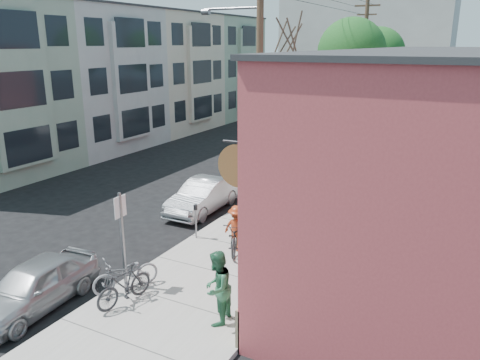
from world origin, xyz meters
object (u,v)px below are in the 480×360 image
at_px(sign_post, 122,231).
at_px(parked_bike_b, 126,274).
at_px(utility_pole_near, 258,79).
at_px(car_3, 296,144).
at_px(cyclist, 237,228).
at_px(patio_chair_b, 283,267).
at_px(patron_green, 217,288).
at_px(parked_bike_a, 124,285).
at_px(car_1, 203,196).
at_px(tree_leafy_mid, 351,52).
at_px(tree_leafy_far, 378,54).
at_px(tree_bare, 283,124).
at_px(car_4, 319,129).
at_px(car_2, 254,170).
at_px(patio_chair_a, 263,287).
at_px(patron_grey, 293,213).
at_px(bus, 311,111).
at_px(parking_meter_near, 196,216).
at_px(car_0, 34,286).
at_px(parking_meter_far, 292,160).

relative_size(sign_post, parked_bike_b, 1.48).
bearing_deg(utility_pole_near, car_3, 100.98).
bearing_deg(cyclist, patio_chair_b, 157.91).
distance_m(patron_green, car_3, 19.20).
distance_m(parked_bike_a, car_1, 7.66).
bearing_deg(patron_green, parked_bike_a, -88.73).
height_order(tree_leafy_mid, car_1, tree_leafy_mid).
bearing_deg(tree_leafy_far, tree_bare, -90.00).
height_order(car_3, car_4, car_4).
distance_m(utility_pole_near, parked_bike_a, 10.39).
bearing_deg(car_2, tree_leafy_mid, 77.82).
relative_size(patio_chair_a, patron_grey, 0.49).
xyz_separation_m(tree_leafy_far, patron_green, (2.76, -29.88, -4.89)).
bearing_deg(bus, car_1, -86.36).
height_order(parked_bike_a, car_2, car_2).
height_order(parking_meter_near, patron_grey, patron_grey).
bearing_deg(parked_bike_a, parked_bike_b, 139.15).
height_order(utility_pole_near, cyclist, utility_pole_near).
bearing_deg(patio_chair_b, bus, 109.38).
xyz_separation_m(cyclist, car_3, (-3.49, 14.57, -0.21)).
relative_size(parking_meter_near, cyclist, 0.80).
bearing_deg(car_3, car_4, 90.49).
height_order(tree_leafy_mid, patron_grey, tree_leafy_mid).
relative_size(patio_chair_a, car_2, 0.20).
bearing_deg(patio_chair_b, car_3, 111.40).
distance_m(cyclist, car_3, 14.98).
relative_size(patron_green, car_2, 0.42).
height_order(patron_grey, patron_green, patron_green).
bearing_deg(patio_chair_a, car_1, 130.36).
bearing_deg(patron_green, sign_post, -102.51).
xyz_separation_m(patio_chair_b, car_3, (-5.66, 15.80, 0.12)).
bearing_deg(patio_chair_b, car_0, -140.43).
height_order(patio_chair_a, parked_bike_a, parked_bike_a).
height_order(utility_pole_near, car_2, utility_pole_near).
height_order(utility_pole_near, car_0, utility_pole_near).
height_order(car_0, car_2, car_2).
bearing_deg(car_1, car_3, 90.75).
bearing_deg(tree_bare, car_1, -118.26).
xyz_separation_m(cyclist, parked_bike_b, (-1.50, -3.77, -0.28)).
relative_size(parked_bike_b, car_0, 0.49).
distance_m(parking_meter_near, tree_leafy_mid, 18.37).
xyz_separation_m(parking_meter_far, patio_chair_a, (3.92, -11.92, -0.39)).
xyz_separation_m(patio_chair_b, parked_bike_b, (-3.67, -2.53, 0.06)).
bearing_deg(patio_chair_b, tree_leafy_far, 98.79).
distance_m(parking_meter_far, cyclist, 9.51).
distance_m(sign_post, patron_grey, 6.26).
bearing_deg(car_1, parked_bike_a, -74.55).
bearing_deg(parking_meter_near, patron_grey, 29.23).
relative_size(patio_chair_a, parked_bike_b, 0.47).
xyz_separation_m(parked_bike_b, car_3, (-1.99, 18.33, 0.07)).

